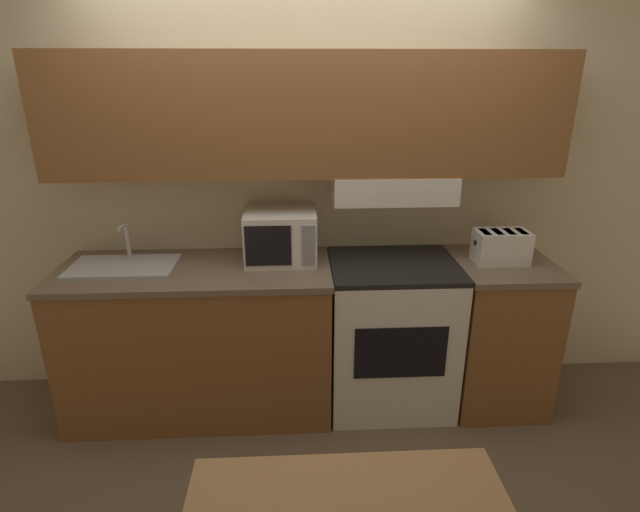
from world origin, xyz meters
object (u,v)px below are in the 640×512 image
(stove_range, at_px, (390,333))
(sink_basin, at_px, (123,266))
(microwave, at_px, (281,235))
(toaster, at_px, (501,247))

(stove_range, xyz_separation_m, sink_basin, (-1.56, -0.01, 0.49))
(sink_basin, bearing_deg, microwave, 6.96)
(microwave, relative_size, toaster, 1.31)
(stove_range, xyz_separation_m, toaster, (0.62, -0.02, 0.57))
(microwave, distance_m, toaster, 1.29)
(microwave, height_order, sink_basin, microwave)
(toaster, xyz_separation_m, sink_basin, (-2.19, 0.01, -0.08))
(microwave, xyz_separation_m, toaster, (1.29, -0.12, -0.05))
(microwave, xyz_separation_m, sink_basin, (-0.90, -0.11, -0.13))
(microwave, height_order, toaster, microwave)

